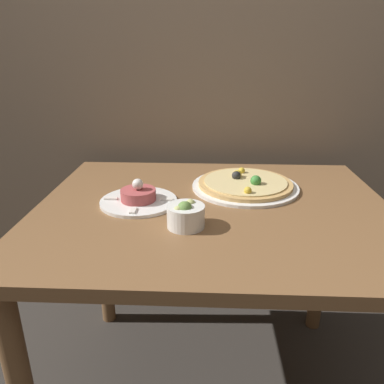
% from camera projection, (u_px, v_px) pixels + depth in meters
% --- Properties ---
extents(back_wall, '(8.00, 0.05, 2.60)m').
position_uv_depth(back_wall, '(216.00, 19.00, 1.45)').
color(back_wall, '#84705B').
rests_on(back_wall, ground_plane).
extents(dining_table, '(1.07, 0.86, 0.75)m').
position_uv_depth(dining_table, '(213.00, 237.00, 1.17)').
color(dining_table, brown).
rests_on(dining_table, ground_plane).
extents(pizza_plate, '(0.36, 0.36, 0.05)m').
position_uv_depth(pizza_plate, '(245.00, 184.00, 1.26)').
color(pizza_plate, white).
rests_on(pizza_plate, dining_table).
extents(tartare_plate, '(0.24, 0.24, 0.08)m').
position_uv_depth(tartare_plate, '(138.00, 198.00, 1.14)').
color(tartare_plate, white).
rests_on(tartare_plate, dining_table).
extents(small_bowl, '(0.10, 0.10, 0.08)m').
position_uv_depth(small_bowl, '(186.00, 214.00, 0.99)').
color(small_bowl, white).
rests_on(small_bowl, dining_table).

